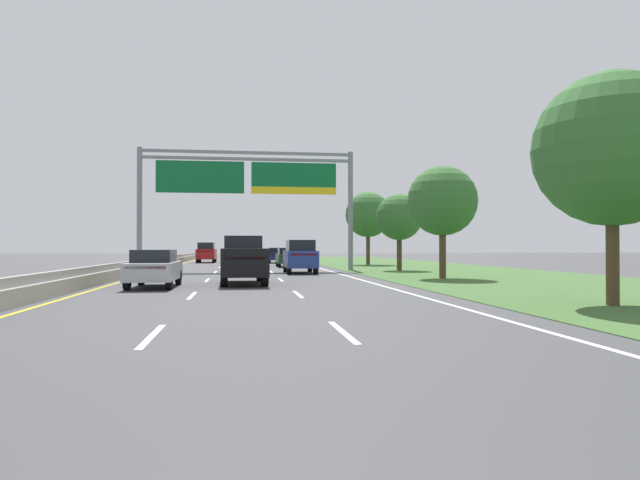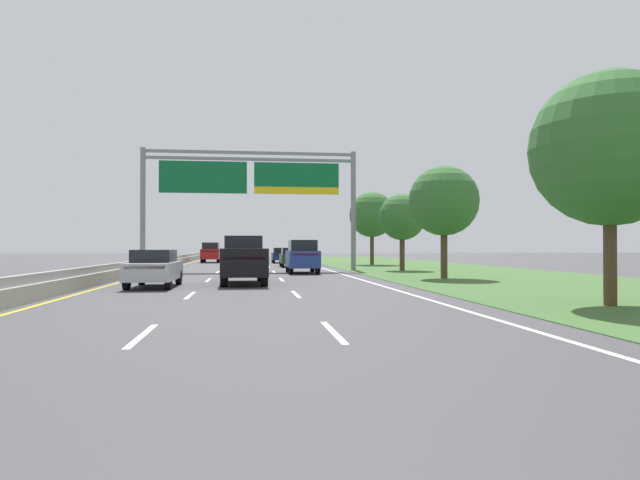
% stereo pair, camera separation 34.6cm
% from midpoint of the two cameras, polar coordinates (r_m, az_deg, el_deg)
% --- Properties ---
extents(ground_plane, '(220.00, 220.00, 0.00)m').
position_cam_midpoint_polar(ground_plane, '(35.79, -7.16, -3.37)').
color(ground_plane, '#3D3D3F').
extents(lane_striping, '(11.96, 106.00, 0.01)m').
position_cam_midpoint_polar(lane_striping, '(35.33, -7.16, -3.40)').
color(lane_striping, white).
rests_on(lane_striping, ground).
extents(grass_verge_right, '(14.00, 110.00, 0.02)m').
position_cam_midpoint_polar(grass_verge_right, '(38.41, 14.17, -3.16)').
color(grass_verge_right, '#3D602D').
rests_on(grass_verge_right, ground).
extents(median_barrier_concrete, '(0.60, 110.00, 0.85)m').
position_cam_midpoint_polar(median_barrier_concrete, '(36.38, -17.62, -2.75)').
color(median_barrier_concrete, '#99968E').
rests_on(median_barrier_concrete, ground).
extents(overhead_sign_gantry, '(15.06, 0.42, 8.52)m').
position_cam_midpoint_polar(overhead_sign_gantry, '(40.43, -6.72, 5.61)').
color(overhead_sign_gantry, gray).
rests_on(overhead_sign_gantry, ground).
extents(pickup_truck_black, '(2.13, 5.45, 2.20)m').
position_cam_midpoint_polar(pickup_truck_black, '(26.27, -7.29, -2.02)').
color(pickup_truck_black, black).
rests_on(pickup_truck_black, ground).
extents(car_silver_left_lane_sedan, '(1.87, 4.42, 1.57)m').
position_cam_midpoint_polar(car_silver_left_lane_sedan, '(24.74, -15.85, -2.68)').
color(car_silver_left_lane_sedan, '#B2B5BA').
rests_on(car_silver_left_lane_sedan, ground).
extents(car_navy_right_lane_sedan, '(1.82, 4.40, 1.57)m').
position_cam_midpoint_polar(car_navy_right_lane_sedan, '(59.23, -3.76, -1.50)').
color(car_navy_right_lane_sedan, '#161E47').
rests_on(car_navy_right_lane_sedan, ground).
extents(car_red_left_lane_suv, '(1.94, 4.72, 2.11)m').
position_cam_midpoint_polar(car_red_left_lane_suv, '(61.34, -10.67, -1.20)').
color(car_red_left_lane_suv, maroon).
rests_on(car_red_left_lane_suv, ground).
extents(car_blue_right_lane_suv, '(1.94, 4.72, 2.11)m').
position_cam_midpoint_polar(car_blue_right_lane_suv, '(36.52, -1.52, -1.60)').
color(car_blue_right_lane_suv, navy).
rests_on(car_blue_right_lane_suv, ground).
extents(car_darkgreen_right_lane_sedan, '(1.82, 4.40, 1.57)m').
position_cam_midpoint_polar(car_darkgreen_right_lane_sedan, '(47.70, -2.67, -1.71)').
color(car_darkgreen_right_lane_sedan, '#193D23').
rests_on(car_darkgreen_right_lane_sedan, ground).
extents(roadside_tree_near, '(4.45, 4.45, 6.73)m').
position_cam_midpoint_polar(roadside_tree_near, '(18.52, 27.45, 8.09)').
color(roadside_tree_near, '#4C3823').
rests_on(roadside_tree_near, ground).
extents(roadside_tree_mid, '(3.72, 3.72, 6.00)m').
position_cam_midpoint_polar(roadside_tree_mid, '(31.06, 12.60, 3.82)').
color(roadside_tree_mid, '#4C3823').
rests_on(roadside_tree_mid, ground).
extents(roadside_tree_far, '(3.29, 3.29, 5.44)m').
position_cam_midpoint_polar(roadside_tree_far, '(40.70, 8.45, 2.27)').
color(roadside_tree_far, '#4C3823').
rests_on(roadside_tree_far, ground).
extents(roadside_tree_distant, '(4.20, 4.20, 6.76)m').
position_cam_midpoint_polar(roadside_tree_distant, '(52.94, 5.40, 2.54)').
color(roadside_tree_distant, '#4C3823').
rests_on(roadside_tree_distant, ground).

